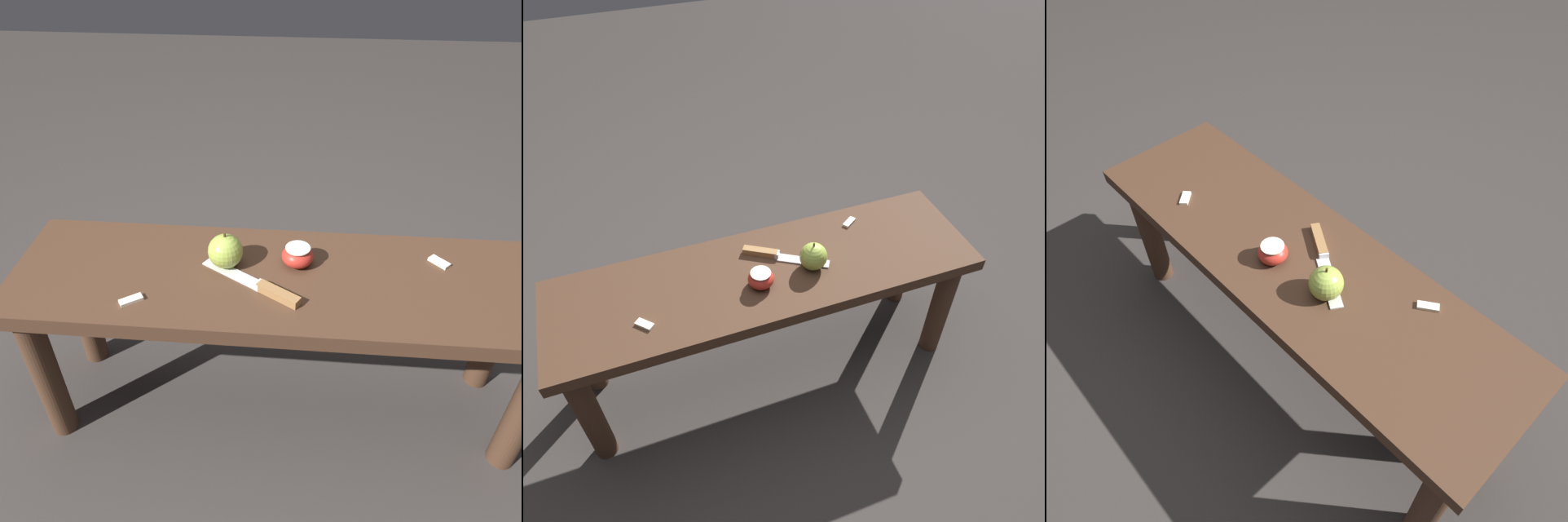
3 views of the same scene
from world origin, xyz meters
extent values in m
plane|color=#383330|center=(0.00, 0.00, 0.00)|extent=(8.00, 8.00, 0.00)
cube|color=#472D1E|center=(0.00, 0.00, 0.45)|extent=(1.29, 0.38, 0.04)
cylinder|color=#472D1E|center=(-0.58, -0.13, 0.21)|extent=(0.07, 0.07, 0.43)
cylinder|color=#472D1E|center=(0.58, -0.13, 0.21)|extent=(0.07, 0.07, 0.43)
cylinder|color=#472D1E|center=(-0.58, 0.13, 0.21)|extent=(0.07, 0.07, 0.43)
cylinder|color=#472D1E|center=(0.58, 0.13, 0.21)|extent=(0.07, 0.07, 0.43)
cube|color=silver|center=(0.12, 0.00, 0.47)|extent=(0.15, 0.11, 0.00)
cube|color=silver|center=(0.05, 0.05, 0.48)|extent=(0.02, 0.03, 0.02)
cube|color=#9E7042|center=(0.01, 0.07, 0.48)|extent=(0.10, 0.08, 0.02)
sphere|color=#9EB747|center=(0.14, -0.03, 0.51)|extent=(0.08, 0.08, 0.08)
cylinder|color=#4C3319|center=(0.14, -0.03, 0.56)|extent=(0.01, 0.01, 0.01)
ellipsoid|color=red|center=(-0.03, -0.05, 0.49)|extent=(0.08, 0.08, 0.05)
cylinder|color=white|center=(-0.03, -0.05, 0.52)|extent=(0.06, 0.06, 0.00)
cube|color=white|center=(0.33, 0.11, 0.47)|extent=(0.05, 0.05, 0.01)
cube|color=white|center=(-0.37, -0.08, 0.47)|extent=(0.05, 0.05, 0.01)
camera|label=1|loc=(-0.02, 0.92, 1.22)|focal=35.00mm
camera|label=2|loc=(-0.32, -1.02, 1.54)|focal=35.00mm
camera|label=3|loc=(0.65, -0.57, 1.42)|focal=35.00mm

